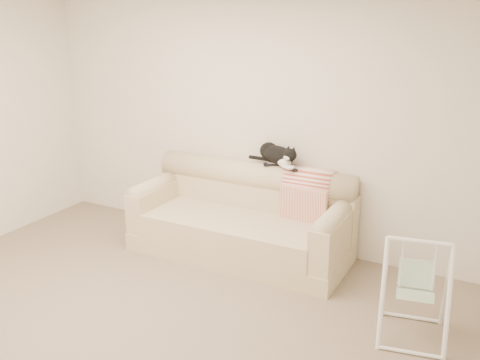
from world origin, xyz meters
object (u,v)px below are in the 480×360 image
at_px(remote_a, 272,164).
at_px(baby_swing, 415,289).
at_px(remote_b, 291,168).
at_px(tuxedo_cat, 277,155).
at_px(sofa, 243,220).

xyz_separation_m(remote_a, baby_swing, (1.63, -0.98, -0.51)).
xyz_separation_m(remote_b, tuxedo_cat, (-0.18, 0.07, 0.10)).
bearing_deg(remote_a, sofa, -130.84).
bearing_deg(remote_a, remote_b, -10.76).
xyz_separation_m(sofa, tuxedo_cat, (0.25, 0.26, 0.66)).
relative_size(remote_a, remote_b, 1.11).
height_order(tuxedo_cat, baby_swing, tuxedo_cat).
xyz_separation_m(remote_a, remote_b, (0.23, -0.04, -0.00)).
bearing_deg(baby_swing, sofa, 158.13).
bearing_deg(tuxedo_cat, sofa, -133.68).
height_order(remote_b, tuxedo_cat, tuxedo_cat).
distance_m(remote_a, remote_b, 0.23).
distance_m(remote_b, baby_swing, 1.76).
bearing_deg(remote_b, baby_swing, -33.71).
height_order(sofa, remote_b, remote_b).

